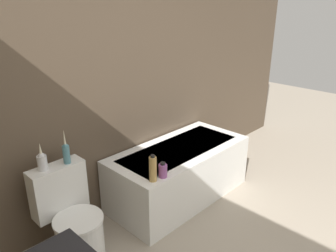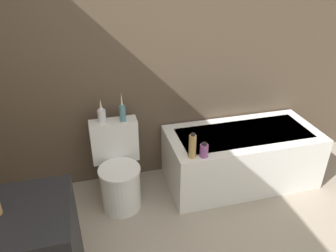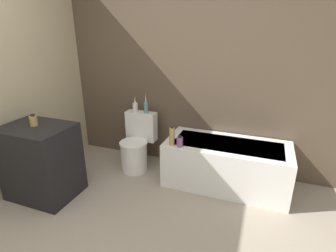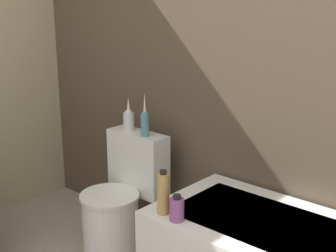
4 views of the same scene
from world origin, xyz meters
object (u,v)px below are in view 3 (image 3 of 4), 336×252
object	(u,v)px
toilet	(137,146)
vase_gold	(135,106)
vase_silver	(146,107)
shampoo_bottle_short	(180,142)
soap_bottle_glass	(34,120)
bathtub	(226,164)
shampoo_bottle_tall	(172,136)

from	to	relation	value
toilet	vase_gold	bearing A→B (deg)	116.48
toilet	vase_silver	bearing A→B (deg)	58.69
vase_silver	shampoo_bottle_short	bearing A→B (deg)	-34.07
vase_silver	shampoo_bottle_short	xyz separation A→B (m)	(0.60, -0.41, -0.23)
soap_bottle_glass	vase_gold	world-z (taller)	same
soap_bottle_glass	vase_gold	distance (m)	1.26
toilet	bathtub	bearing A→B (deg)	0.39
soap_bottle_glass	vase_silver	world-z (taller)	vase_silver
soap_bottle_glass	vase_gold	xyz separation A→B (m)	(0.64, 1.08, -0.07)
vase_gold	shampoo_bottle_tall	bearing A→B (deg)	-32.14
shampoo_bottle_tall	toilet	bearing A→B (deg)	156.95
vase_gold	shampoo_bottle_short	world-z (taller)	vase_gold
bathtub	shampoo_bottle_short	size ratio (longest dim) A/B	10.90
toilet	vase_gold	world-z (taller)	vase_gold
vase_silver	vase_gold	bearing A→B (deg)	169.69
toilet	soap_bottle_glass	world-z (taller)	soap_bottle_glass
toilet	vase_silver	world-z (taller)	vase_silver
shampoo_bottle_tall	soap_bottle_glass	bearing A→B (deg)	-153.96
soap_bottle_glass	shampoo_bottle_short	distance (m)	1.59
bathtub	shampoo_bottle_short	bearing A→B (deg)	-151.38
bathtub	toilet	world-z (taller)	toilet
bathtub	vase_gold	distance (m)	1.40
bathtub	toilet	size ratio (longest dim) A/B	1.93
vase_gold	shampoo_bottle_tall	xyz separation A→B (m)	(0.68, -0.43, -0.17)
vase_silver	shampoo_bottle_tall	bearing A→B (deg)	-38.04
bathtub	toilet	xyz separation A→B (m)	(-1.19, -0.01, 0.05)
vase_gold	soap_bottle_glass	bearing A→B (deg)	-120.90
toilet	soap_bottle_glass	xyz separation A→B (m)	(-0.73, -0.90, 0.57)
vase_gold	shampoo_bottle_short	bearing A→B (deg)	-29.48
toilet	vase_gold	distance (m)	0.53
toilet	shampoo_bottle_tall	distance (m)	0.72
bathtub	vase_silver	distance (m)	1.25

